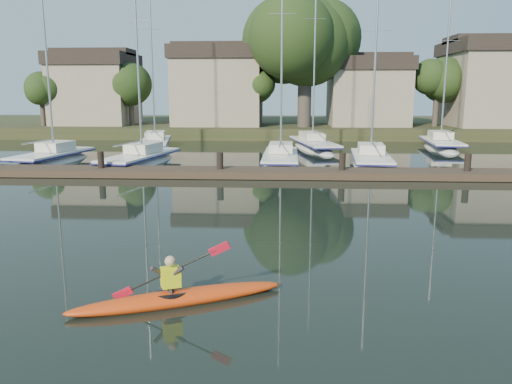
{
  "coord_description": "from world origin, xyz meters",
  "views": [
    {
      "loc": [
        0.06,
        -10.31,
        4.15
      ],
      "look_at": [
        -0.7,
        4.25,
        1.2
      ],
      "focal_mm": 35.0,
      "sensor_mm": 36.0,
      "label": 1
    }
  ],
  "objects_px": {
    "sailboat_1": "(141,167)",
    "sailboat_7": "(441,151)",
    "sailboat_2": "(281,167)",
    "sailboat_5": "(155,150)",
    "kayak": "(177,295)",
    "dock": "(281,173)",
    "sailboat_6": "(313,151)",
    "sailboat_3": "(371,169)",
    "sailboat_0": "(53,166)"
  },
  "relations": [
    {
      "from": "sailboat_1",
      "to": "sailboat_7",
      "type": "distance_m",
      "value": 21.97
    },
    {
      "from": "sailboat_2",
      "to": "sailboat_5",
      "type": "distance_m",
      "value": 12.27
    },
    {
      "from": "kayak",
      "to": "dock",
      "type": "height_order",
      "value": "kayak"
    },
    {
      "from": "dock",
      "to": "sailboat_6",
      "type": "bearing_deg",
      "value": 79.26
    },
    {
      "from": "sailboat_3",
      "to": "sailboat_1",
      "type": "bearing_deg",
      "value": -173.48
    },
    {
      "from": "dock",
      "to": "sailboat_7",
      "type": "relative_size",
      "value": 2.54
    },
    {
      "from": "sailboat_0",
      "to": "sailboat_2",
      "type": "height_order",
      "value": "sailboat_2"
    },
    {
      "from": "sailboat_3",
      "to": "sailboat_6",
      "type": "distance_m",
      "value": 8.69
    },
    {
      "from": "sailboat_6",
      "to": "sailboat_2",
      "type": "bearing_deg",
      "value": -117.65
    },
    {
      "from": "dock",
      "to": "sailboat_0",
      "type": "distance_m",
      "value": 14.24
    },
    {
      "from": "sailboat_3",
      "to": "sailboat_5",
      "type": "xyz_separation_m",
      "value": [
        -14.57,
        8.3,
        0.01
      ]
    },
    {
      "from": "sailboat_2",
      "to": "sailboat_7",
      "type": "distance_m",
      "value": 14.59
    },
    {
      "from": "sailboat_2",
      "to": "sailboat_7",
      "type": "relative_size",
      "value": 1.08
    },
    {
      "from": "sailboat_1",
      "to": "sailboat_7",
      "type": "relative_size",
      "value": 1.03
    },
    {
      "from": "kayak",
      "to": "sailboat_1",
      "type": "bearing_deg",
      "value": 84.95
    },
    {
      "from": "sailboat_2",
      "to": "sailboat_0",
      "type": "bearing_deg",
      "value": -178.04
    },
    {
      "from": "sailboat_3",
      "to": "sailboat_5",
      "type": "relative_size",
      "value": 0.88
    },
    {
      "from": "kayak",
      "to": "sailboat_0",
      "type": "height_order",
      "value": "sailboat_0"
    },
    {
      "from": "sailboat_1",
      "to": "sailboat_2",
      "type": "relative_size",
      "value": 0.95
    },
    {
      "from": "sailboat_2",
      "to": "sailboat_6",
      "type": "relative_size",
      "value": 0.92
    },
    {
      "from": "sailboat_5",
      "to": "dock",
      "type": "bearing_deg",
      "value": -62.93
    },
    {
      "from": "sailboat_1",
      "to": "sailboat_5",
      "type": "xyz_separation_m",
      "value": [
        -1.31,
        8.55,
        0.0
      ]
    },
    {
      "from": "sailboat_6",
      "to": "dock",
      "type": "bearing_deg",
      "value": -111.44
    },
    {
      "from": "dock",
      "to": "sailboat_6",
      "type": "relative_size",
      "value": 2.16
    },
    {
      "from": "sailboat_1",
      "to": "sailboat_7",
      "type": "height_order",
      "value": "sailboat_1"
    },
    {
      "from": "kayak",
      "to": "sailboat_7",
      "type": "height_order",
      "value": "sailboat_7"
    },
    {
      "from": "kayak",
      "to": "sailboat_1",
      "type": "height_order",
      "value": "sailboat_1"
    },
    {
      "from": "kayak",
      "to": "sailboat_1",
      "type": "relative_size",
      "value": 0.31
    },
    {
      "from": "sailboat_3",
      "to": "sailboat_5",
      "type": "distance_m",
      "value": 16.77
    },
    {
      "from": "sailboat_2",
      "to": "dock",
      "type": "bearing_deg",
      "value": -88.79
    },
    {
      "from": "kayak",
      "to": "sailboat_3",
      "type": "xyz_separation_m",
      "value": [
        7.12,
        19.27,
        -0.36
      ]
    },
    {
      "from": "dock",
      "to": "sailboat_1",
      "type": "bearing_deg",
      "value": 154.19
    },
    {
      "from": "sailboat_2",
      "to": "sailboat_5",
      "type": "relative_size",
      "value": 0.98
    },
    {
      "from": "sailboat_0",
      "to": "sailboat_3",
      "type": "bearing_deg",
      "value": 8.59
    },
    {
      "from": "sailboat_3",
      "to": "sailboat_7",
      "type": "distance_m",
      "value": 11.19
    },
    {
      "from": "sailboat_1",
      "to": "sailboat_3",
      "type": "xyz_separation_m",
      "value": [
        13.26,
        0.25,
        -0.0
      ]
    },
    {
      "from": "dock",
      "to": "sailboat_7",
      "type": "height_order",
      "value": "sailboat_7"
    },
    {
      "from": "kayak",
      "to": "sailboat_1",
      "type": "xyz_separation_m",
      "value": [
        -6.14,
        19.02,
        -0.36
      ]
    },
    {
      "from": "kayak",
      "to": "sailboat_7",
      "type": "distance_m",
      "value": 31.44
    },
    {
      "from": "dock",
      "to": "sailboat_3",
      "type": "bearing_deg",
      "value": 39.25
    },
    {
      "from": "kayak",
      "to": "sailboat_0",
      "type": "xyz_separation_m",
      "value": [
        -11.55,
        19.46,
        -0.36
      ]
    },
    {
      "from": "dock",
      "to": "sailboat_7",
      "type": "xyz_separation_m",
      "value": [
        11.8,
        13.17,
        -0.4
      ]
    },
    {
      "from": "sailboat_3",
      "to": "sailboat_7",
      "type": "height_order",
      "value": "sailboat_7"
    },
    {
      "from": "sailboat_0",
      "to": "sailboat_5",
      "type": "distance_m",
      "value": 9.09
    },
    {
      "from": "sailboat_1",
      "to": "sailboat_6",
      "type": "relative_size",
      "value": 0.87
    },
    {
      "from": "sailboat_3",
      "to": "sailboat_7",
      "type": "relative_size",
      "value": 0.96
    },
    {
      "from": "dock",
      "to": "sailboat_1",
      "type": "relative_size",
      "value": 2.47
    },
    {
      "from": "kayak",
      "to": "sailboat_6",
      "type": "distance_m",
      "value": 27.86
    },
    {
      "from": "sailboat_6",
      "to": "sailboat_0",
      "type": "bearing_deg",
      "value": -163.83
    },
    {
      "from": "sailboat_0",
      "to": "sailboat_6",
      "type": "distance_m",
      "value": 17.83
    }
  ]
}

